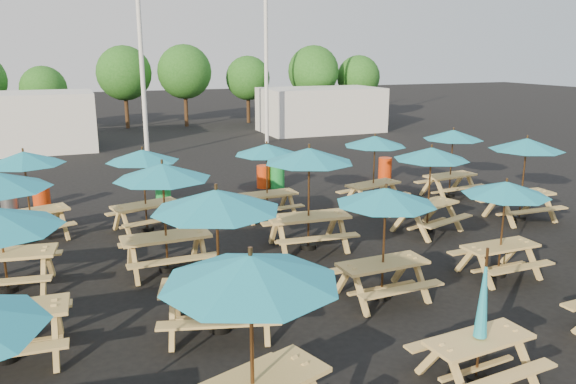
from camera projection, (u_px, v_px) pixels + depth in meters
name	position (u px, v px, depth m)	size (l,w,h in m)	color
ground	(310.00, 249.00, 13.74)	(120.00, 120.00, 0.00)	black
picnic_unit_3	(24.00, 164.00, 13.95)	(2.45, 2.45, 2.33)	tan
picnic_unit_4	(251.00, 282.00, 6.43)	(2.70, 2.70, 2.50)	tan
picnic_unit_5	(217.00, 209.00, 9.24)	(2.66, 2.66, 2.54)	tan
picnic_unit_6	(163.00, 178.00, 11.92)	(2.13, 2.13, 2.43)	tan
picnic_unit_7	(143.00, 161.00, 14.73)	(2.33, 2.33, 2.24)	tan
picnic_unit_8	(480.00, 328.00, 8.06)	(1.74, 1.55, 2.07)	tan
picnic_unit_9	(386.00, 203.00, 10.56)	(2.00, 2.00, 2.25)	tan
picnic_unit_10	(309.00, 162.00, 13.28)	(2.30, 2.30, 2.53)	tan
picnic_unit_11	(267.00, 154.00, 15.94)	(1.96, 1.96, 2.19)	tan
picnic_unit_13	(506.00, 195.00, 11.69)	(1.84, 1.84, 2.11)	tan
picnic_unit_14	(431.00, 159.00, 14.62)	(2.48, 2.48, 2.31)	tan
picnic_unit_15	(375.00, 146.00, 17.08)	(2.32, 2.32, 2.24)	tan
picnic_unit_18	(526.00, 149.00, 15.67)	(2.08, 2.08, 2.39)	tan
picnic_unit_19	(453.00, 139.00, 18.26)	(2.13, 2.13, 2.26)	tan
waste_bin_0	(9.00, 200.00, 16.77)	(0.50, 0.50, 0.80)	gray
waste_bin_1	(42.00, 198.00, 16.92)	(0.50, 0.50, 0.80)	red
waste_bin_2	(163.00, 188.00, 18.27)	(0.50, 0.50, 0.80)	#198D35
waste_bin_3	(277.00, 177.00, 19.78)	(0.50, 0.50, 0.80)	#198D35
waste_bin_4	(264.00, 177.00, 19.88)	(0.50, 0.50, 0.80)	red
waste_bin_5	(385.00, 168.00, 21.33)	(0.50, 0.50, 0.80)	red
mast_0	(139.00, 21.00, 24.21)	(0.20, 0.20, 12.00)	silver
mast_1	(266.00, 25.00, 28.32)	(0.20, 0.20, 12.00)	silver
event_tent_0	(6.00, 123.00, 26.81)	(8.00, 4.00, 2.80)	silver
event_tent_1	(321.00, 110.00, 33.77)	(7.00, 4.00, 2.60)	silver
tree_2	(44.00, 89.00, 32.19)	(2.59, 2.59, 3.93)	#382314
tree_3	(124.00, 73.00, 34.60)	(3.36, 3.36, 5.09)	#382314
tree_4	(184.00, 72.00, 35.47)	(3.41, 3.41, 5.17)	#382314
tree_5	(248.00, 78.00, 37.50)	(2.94, 2.94, 4.45)	#382314
tree_6	(314.00, 71.00, 37.21)	(3.38, 3.38, 5.13)	#382314
tree_7	(358.00, 77.00, 38.54)	(2.95, 2.95, 4.48)	#382314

